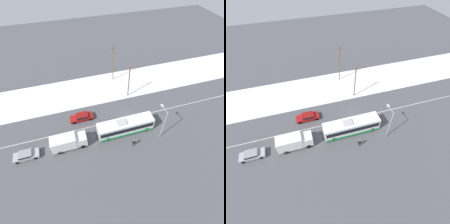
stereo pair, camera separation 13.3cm
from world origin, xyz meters
TOP-DOWN VIEW (x-y plane):
  - ground_plane at (0.00, 0.00)m, footprint 120.00×120.00m
  - snow_lot at (0.00, 11.24)m, footprint 80.00×10.83m
  - lane_marking_center at (0.00, 0.00)m, footprint 60.00×0.12m
  - city_bus at (-1.70, -3.03)m, footprint 10.91×2.57m
  - box_truck at (-12.72, -3.31)m, footprint 6.35×2.30m
  - sedan_car at (-9.27, 2.57)m, footprint 4.69×1.80m
  - parked_car_near_truck at (-20.17, -3.31)m, footprint 4.30×1.80m
  - pedestrian_at_stop at (-1.27, -6.55)m, footprint 0.62×0.28m
  - streetlamp at (4.40, -5.68)m, footprint 0.36×2.28m
  - utility_pole_roadside at (2.50, 6.68)m, footprint 1.80×0.24m
  - utility_pole_snowlot at (1.00, 13.75)m, footprint 1.80×0.24m

SIDE VIEW (x-z plane):
  - ground_plane at x=0.00m, z-range 0.00..0.00m
  - lane_marking_center at x=0.00m, z-range 0.00..0.00m
  - snow_lot at x=0.00m, z-range 0.00..0.12m
  - parked_car_near_truck at x=-20.17m, z-range 0.07..1.38m
  - sedan_car at x=-9.27m, z-range 0.07..1.47m
  - pedestrian_at_stop at x=-1.27m, z-range 0.20..1.93m
  - city_bus at x=-1.70m, z-range -0.04..3.15m
  - box_truck at x=-12.72m, z-range 0.15..3.06m
  - utility_pole_roadside at x=2.50m, z-range 0.19..8.20m
  - streetlamp at x=4.40m, z-range 0.91..7.74m
  - utility_pole_snowlot at x=1.00m, z-range 0.19..9.45m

